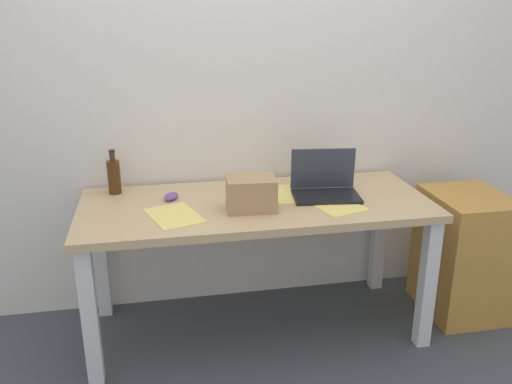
{
  "coord_description": "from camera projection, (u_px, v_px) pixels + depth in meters",
  "views": [
    {
      "loc": [
        -0.48,
        -2.51,
        1.69
      ],
      "look_at": [
        0.0,
        0.0,
        0.79
      ],
      "focal_mm": 37.93,
      "sensor_mm": 36.0,
      "label": 1
    }
  ],
  "objects": [
    {
      "name": "beer_bottle",
      "position": [
        114.0,
        176.0,
        2.81
      ],
      "size": [
        0.07,
        0.07,
        0.23
      ],
      "color": "#47280F",
      "rests_on": "desk"
    },
    {
      "name": "paper_sheet_near_back",
      "position": [
        273.0,
        194.0,
        2.82
      ],
      "size": [
        0.24,
        0.32,
        0.0
      ],
      "primitive_type": "cube",
      "rotation": [
        0.0,
        0.0,
        -0.12
      ],
      "color": "#F4E06B",
      "rests_on": "desk"
    },
    {
      "name": "laptop_right",
      "position": [
        325.0,
        186.0,
        2.79
      ],
      "size": [
        0.36,
        0.27,
        0.23
      ],
      "color": "black",
      "rests_on": "desk"
    },
    {
      "name": "paper_sheet_front_left",
      "position": [
        174.0,
        215.0,
        2.54
      ],
      "size": [
        0.29,
        0.35,
        0.0
      ],
      "primitive_type": "cube",
      "rotation": [
        0.0,
        0.0,
        0.32
      ],
      "color": "#F4E06B",
      "rests_on": "desk"
    },
    {
      "name": "paper_sheet_front_right",
      "position": [
        335.0,
        204.0,
        2.69
      ],
      "size": [
        0.29,
        0.34,
        0.0
      ],
      "primitive_type": "cube",
      "rotation": [
        0.0,
        0.0,
        0.29
      ],
      "color": "#F4E06B",
      "rests_on": "desk"
    },
    {
      "name": "filing_cabinet",
      "position": [
        463.0,
        254.0,
        3.04
      ],
      "size": [
        0.4,
        0.48,
        0.7
      ],
      "primitive_type": "cube",
      "color": "#C68938",
      "rests_on": "ground"
    },
    {
      "name": "desk",
      "position": [
        256.0,
        219.0,
        2.76
      ],
      "size": [
        1.76,
        0.74,
        0.74
      ],
      "color": "tan",
      "rests_on": "ground"
    },
    {
      "name": "cardboard_box",
      "position": [
        251.0,
        194.0,
        2.59
      ],
      "size": [
        0.25,
        0.18,
        0.16
      ],
      "primitive_type": "cube",
      "rotation": [
        0.0,
        0.0,
        -0.07
      ],
      "color": "tan",
      "rests_on": "desk"
    },
    {
      "name": "ground_plane",
      "position": [
        256.0,
        327.0,
        2.97
      ],
      "size": [
        8.0,
        8.0,
        0.0
      ],
      "primitive_type": "plane",
      "color": "#42474C"
    },
    {
      "name": "back_wall",
      "position": [
        241.0,
        78.0,
        2.93
      ],
      "size": [
        5.2,
        0.08,
        2.6
      ],
      "primitive_type": "cube",
      "color": "silver",
      "rests_on": "ground"
    },
    {
      "name": "computer_mouse",
      "position": [
        171.0,
        196.0,
        2.74
      ],
      "size": [
        0.1,
        0.12,
        0.03
      ],
      "primitive_type": "ellipsoid",
      "rotation": [
        0.0,
        0.0,
        -0.56
      ],
      "color": "#724799",
      "rests_on": "desk"
    }
  ]
}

